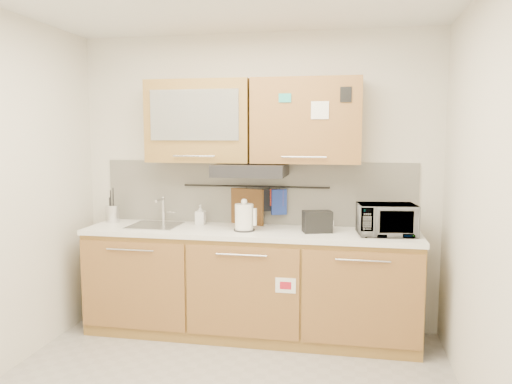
% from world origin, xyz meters
% --- Properties ---
extents(wall_back, '(3.20, 0.00, 3.20)m').
position_xyz_m(wall_back, '(0.00, 1.50, 1.30)').
color(wall_back, silver).
rests_on(wall_back, ground).
extents(wall_right, '(0.00, 3.00, 3.00)m').
position_xyz_m(wall_right, '(1.60, 0.00, 1.30)').
color(wall_right, silver).
rests_on(wall_right, ground).
extents(base_cabinet, '(2.80, 0.64, 0.88)m').
position_xyz_m(base_cabinet, '(0.00, 1.19, 0.41)').
color(base_cabinet, '#A67B3B').
rests_on(base_cabinet, floor).
extents(countertop, '(2.82, 0.62, 0.04)m').
position_xyz_m(countertop, '(0.00, 1.19, 0.90)').
color(countertop, white).
rests_on(countertop, base_cabinet).
extents(backsplash, '(2.80, 0.02, 0.56)m').
position_xyz_m(backsplash, '(0.00, 1.49, 1.20)').
color(backsplash, silver).
rests_on(backsplash, countertop).
extents(upper_cabinets, '(1.82, 0.37, 0.70)m').
position_xyz_m(upper_cabinets, '(-0.00, 1.32, 1.83)').
color(upper_cabinets, '#A67B3B').
rests_on(upper_cabinets, wall_back).
extents(range_hood, '(0.60, 0.46, 0.10)m').
position_xyz_m(range_hood, '(0.00, 1.25, 1.42)').
color(range_hood, black).
rests_on(range_hood, upper_cabinets).
extents(sink, '(0.42, 0.40, 0.26)m').
position_xyz_m(sink, '(-0.85, 1.21, 0.92)').
color(sink, silver).
rests_on(sink, countertop).
extents(utensil_rail, '(1.30, 0.02, 0.02)m').
position_xyz_m(utensil_rail, '(0.00, 1.45, 1.26)').
color(utensil_rail, black).
rests_on(utensil_rail, backsplash).
extents(utensil_crock, '(0.17, 0.17, 0.32)m').
position_xyz_m(utensil_crock, '(-1.30, 1.30, 1.00)').
color(utensil_crock, silver).
rests_on(utensil_crock, countertop).
extents(kettle, '(0.20, 0.18, 0.27)m').
position_xyz_m(kettle, '(-0.03, 1.13, 1.03)').
color(kettle, white).
rests_on(kettle, countertop).
extents(toaster, '(0.26, 0.20, 0.18)m').
position_xyz_m(toaster, '(0.57, 1.18, 1.01)').
color(toaster, black).
rests_on(toaster, countertop).
extents(microwave, '(0.49, 0.36, 0.25)m').
position_xyz_m(microwave, '(1.12, 1.18, 1.04)').
color(microwave, '#999999').
rests_on(microwave, countertop).
extents(soap_bottle, '(0.08, 0.08, 0.18)m').
position_xyz_m(soap_bottle, '(-0.48, 1.34, 1.01)').
color(soap_bottle, '#999999').
rests_on(soap_bottle, countertop).
extents(cutting_board, '(0.33, 0.14, 0.42)m').
position_xyz_m(cutting_board, '(-0.08, 1.44, 1.03)').
color(cutting_board, brown).
rests_on(cutting_board, utensil_rail).
extents(oven_mitt, '(0.14, 0.08, 0.22)m').
position_xyz_m(oven_mitt, '(0.22, 1.44, 1.13)').
color(oven_mitt, navy).
rests_on(oven_mitt, utensil_rail).
extents(dark_pouch, '(0.13, 0.08, 0.19)m').
position_xyz_m(dark_pouch, '(0.13, 1.44, 1.14)').
color(dark_pouch, black).
rests_on(dark_pouch, utensil_rail).
extents(pot_holder, '(0.12, 0.03, 0.15)m').
position_xyz_m(pot_holder, '(0.19, 1.44, 1.17)').
color(pot_holder, red).
rests_on(pot_holder, utensil_rail).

